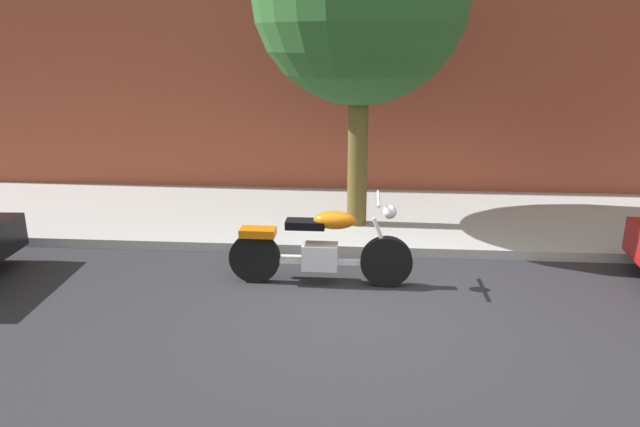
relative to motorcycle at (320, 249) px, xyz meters
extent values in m
plane|color=#28282D|center=(0.52, -0.68, -0.46)|extent=(60.00, 60.00, 0.00)
cube|color=#A5A5A5|center=(0.52, 2.68, -0.39)|extent=(20.71, 3.34, 0.14)
cylinder|color=black|center=(0.83, -0.01, -0.14)|extent=(0.64, 0.12, 0.64)
cylinder|color=black|center=(-0.82, 0.00, -0.14)|extent=(0.64, 0.12, 0.64)
cube|color=silver|center=(0.00, 0.00, -0.09)|extent=(0.44, 0.28, 0.32)
cube|color=silver|center=(0.00, 0.00, -0.16)|extent=(1.48, 0.08, 0.06)
ellipsoid|color=#D1660C|center=(0.18, -0.01, 0.38)|extent=(0.52, 0.26, 0.22)
cube|color=black|center=(-0.18, 0.00, 0.32)|extent=(0.48, 0.24, 0.10)
cube|color=#D1660C|center=(-0.77, 0.00, 0.20)|extent=(0.44, 0.24, 0.10)
cylinder|color=silver|center=(0.77, -0.01, 0.14)|extent=(0.27, 0.05, 0.58)
cylinder|color=silver|center=(0.71, -0.01, 0.66)|extent=(0.04, 0.70, 0.04)
sphere|color=silver|center=(0.85, -0.01, 0.50)|extent=(0.17, 0.17, 0.17)
cylinder|color=silver|center=(-0.25, 0.16, -0.19)|extent=(0.80, 0.09, 0.09)
cylinder|color=brown|center=(0.42, 2.09, 0.89)|extent=(0.31, 0.31, 2.71)
camera|label=1|loc=(0.54, -6.73, 2.47)|focal=32.54mm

